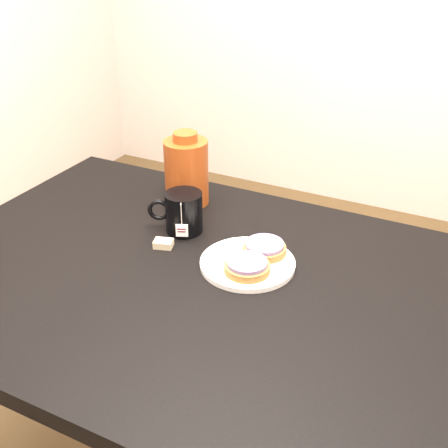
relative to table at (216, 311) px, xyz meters
The scene contains 7 objects.
table is the anchor object (origin of this frame).
plate 0.13m from the table, 67.21° to the left, with size 0.22×0.22×0.02m.
bagel_back 0.18m from the table, 67.82° to the left, with size 0.14×0.14×0.03m.
bagel_front 0.13m from the table, 43.78° to the left, with size 0.11×0.11×0.03m.
mug 0.28m from the table, 137.52° to the left, with size 0.15×0.12×0.10m.
teabag_pouch 0.21m from the table, 158.58° to the left, with size 0.04×0.03×0.02m, color #C6B793.
bagel_package 0.43m from the table, 129.11° to the left, with size 0.16×0.16×0.20m.
Camera 1 is at (0.47, -0.90, 1.46)m, focal length 45.00 mm.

